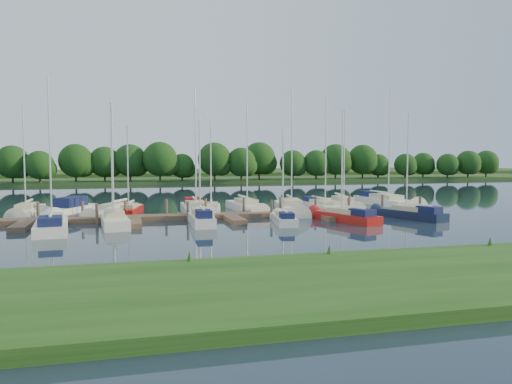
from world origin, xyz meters
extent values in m
plane|color=#1B2937|center=(0.00, 0.00, 0.00)|extent=(260.00, 260.00, 0.00)
cube|color=#1D4513|center=(0.00, -16.00, 0.25)|extent=(90.00, 10.00, 0.50)
cube|color=brown|center=(0.00, 8.00, 0.20)|extent=(40.00, 2.00, 0.40)
cube|color=brown|center=(-16.00, 5.00, 0.20)|extent=(1.20, 4.00, 0.40)
cube|color=brown|center=(-8.00, 5.00, 0.20)|extent=(1.20, 4.00, 0.40)
cube|color=brown|center=(0.00, 5.00, 0.20)|extent=(1.20, 4.00, 0.40)
cube|color=brown|center=(8.00, 5.00, 0.20)|extent=(1.20, 4.00, 0.40)
cube|color=brown|center=(16.00, 5.00, 0.20)|extent=(1.20, 4.00, 0.40)
cylinder|color=#473D33|center=(-15.55, 9.30, 0.60)|extent=(0.24, 0.24, 2.00)
cylinder|color=#473D33|center=(-12.09, 9.30, 0.60)|extent=(0.24, 0.24, 2.00)
cylinder|color=#473D33|center=(-8.64, 9.30, 0.60)|extent=(0.24, 0.24, 2.00)
cylinder|color=#473D33|center=(-5.18, 9.30, 0.60)|extent=(0.24, 0.24, 2.00)
cylinder|color=#473D33|center=(-1.73, 9.30, 0.60)|extent=(0.24, 0.24, 2.00)
cylinder|color=#473D33|center=(1.73, 9.30, 0.60)|extent=(0.24, 0.24, 2.00)
cylinder|color=#473D33|center=(5.18, 9.30, 0.60)|extent=(0.24, 0.24, 2.00)
cylinder|color=#473D33|center=(8.64, 9.30, 0.60)|extent=(0.24, 0.24, 2.00)
cylinder|color=#473D33|center=(12.09, 9.30, 0.60)|extent=(0.24, 0.24, 2.00)
cylinder|color=#473D33|center=(15.55, 9.30, 0.60)|extent=(0.24, 0.24, 2.00)
cylinder|color=#473D33|center=(19.00, 9.30, 0.60)|extent=(0.24, 0.24, 2.00)
cylinder|color=#473D33|center=(-10.80, 6.70, 0.60)|extent=(0.24, 0.24, 2.00)
cylinder|color=#473D33|center=(-3.60, 6.70, 0.60)|extent=(0.24, 0.24, 2.00)
cylinder|color=#473D33|center=(3.60, 6.70, 0.60)|extent=(0.24, 0.24, 2.00)
cylinder|color=#473D33|center=(10.80, 6.70, 0.60)|extent=(0.24, 0.24, 2.00)
cylinder|color=#473D33|center=(18.00, 6.70, 0.60)|extent=(0.24, 0.24, 2.00)
cube|color=#27481B|center=(0.00, 75.00, 0.30)|extent=(180.00, 30.00, 0.60)
cube|color=#345324|center=(0.00, 100.00, 0.70)|extent=(220.00, 40.00, 1.40)
cylinder|color=#38281C|center=(-27.88, 60.37, 1.25)|extent=(0.36, 0.36, 2.50)
sphere|color=#14390F|center=(-27.88, 60.37, 4.30)|extent=(5.82, 5.82, 5.82)
sphere|color=#14390F|center=(-26.63, 60.57, 3.47)|extent=(4.16, 4.16, 4.16)
cylinder|color=#38281C|center=(-24.20, 63.29, 1.11)|extent=(0.36, 0.36, 2.21)
sphere|color=#14390F|center=(-24.20, 63.29, 3.81)|extent=(5.16, 5.16, 5.16)
sphere|color=#14390F|center=(-23.10, 63.49, 3.07)|extent=(3.68, 3.68, 3.68)
cylinder|color=#38281C|center=(-17.42, 60.70, 1.25)|extent=(0.36, 0.36, 2.50)
sphere|color=#14390F|center=(-17.42, 60.70, 4.30)|extent=(5.82, 5.82, 5.82)
sphere|color=#14390F|center=(-16.17, 60.90, 3.47)|extent=(4.16, 4.16, 4.16)
cylinder|color=#38281C|center=(-13.19, 62.35, 1.15)|extent=(0.36, 0.36, 2.31)
sphere|color=#14390F|center=(-13.19, 62.35, 3.98)|extent=(5.39, 5.39, 5.39)
sphere|color=#14390F|center=(-12.04, 62.55, 3.21)|extent=(3.85, 3.85, 3.85)
cylinder|color=#38281C|center=(-8.79, 60.89, 1.28)|extent=(0.36, 0.36, 2.56)
sphere|color=#14390F|center=(-8.79, 60.89, 4.40)|extent=(5.96, 5.96, 5.96)
sphere|color=#14390F|center=(-7.52, 61.09, 3.55)|extent=(4.26, 4.26, 4.26)
cylinder|color=#38281C|center=(-2.46, 62.86, 1.25)|extent=(0.36, 0.36, 2.50)
sphere|color=#14390F|center=(-2.46, 62.86, 4.30)|extent=(5.83, 5.83, 5.83)
sphere|color=#14390F|center=(-1.21, 63.06, 3.47)|extent=(4.16, 4.16, 4.16)
cylinder|color=#38281C|center=(3.34, 62.15, 1.15)|extent=(0.36, 0.36, 2.30)
sphere|color=#14390F|center=(3.34, 62.15, 3.96)|extent=(5.37, 5.37, 5.37)
sphere|color=#14390F|center=(4.49, 62.35, 3.20)|extent=(3.83, 3.83, 3.83)
cylinder|color=#38281C|center=(8.21, 62.87, 1.20)|extent=(0.36, 0.36, 2.39)
sphere|color=#14390F|center=(8.21, 62.87, 4.12)|extent=(5.58, 5.58, 5.58)
sphere|color=#14390F|center=(9.41, 63.07, 3.32)|extent=(3.99, 3.99, 3.99)
cylinder|color=#38281C|center=(12.41, 63.56, 1.03)|extent=(0.36, 0.36, 2.05)
sphere|color=#14390F|center=(12.41, 63.56, 3.53)|extent=(4.79, 4.79, 4.79)
sphere|color=#14390F|center=(13.44, 63.76, 2.85)|extent=(3.42, 3.42, 3.42)
cylinder|color=#38281C|center=(18.43, 60.14, 1.19)|extent=(0.36, 0.36, 2.37)
sphere|color=#14390F|center=(18.43, 60.14, 4.09)|extent=(5.54, 5.54, 5.54)
sphere|color=#14390F|center=(19.62, 60.34, 3.30)|extent=(3.96, 3.96, 3.96)
cylinder|color=#38281C|center=(22.55, 63.45, 1.18)|extent=(0.36, 0.36, 2.37)
sphere|color=#14390F|center=(22.55, 63.45, 4.07)|extent=(5.52, 5.52, 5.52)
sphere|color=#14390F|center=(23.73, 63.65, 3.29)|extent=(3.94, 3.94, 3.94)
cylinder|color=#38281C|center=(27.41, 61.97, 1.04)|extent=(0.36, 0.36, 2.08)
sphere|color=#14390F|center=(27.41, 61.97, 3.58)|extent=(4.85, 4.85, 4.85)
sphere|color=#14390F|center=(28.45, 62.17, 2.89)|extent=(3.47, 3.47, 3.47)
cylinder|color=#38281C|center=(34.51, 63.75, 1.29)|extent=(0.36, 0.36, 2.58)
sphere|color=#14390F|center=(34.51, 63.75, 4.45)|extent=(6.03, 6.03, 6.03)
sphere|color=#14390F|center=(35.80, 63.95, 3.59)|extent=(4.31, 4.31, 4.31)
cylinder|color=#38281C|center=(38.57, 61.27, 1.23)|extent=(0.36, 0.36, 2.46)
sphere|color=#14390F|center=(38.57, 61.27, 4.24)|extent=(5.74, 5.74, 5.74)
sphere|color=#14390F|center=(39.80, 61.47, 3.42)|extent=(4.10, 4.10, 4.10)
cylinder|color=#38281C|center=(43.49, 61.30, 1.09)|extent=(0.36, 0.36, 2.18)
sphere|color=#14390F|center=(43.49, 61.30, 3.75)|extent=(5.09, 5.09, 5.09)
sphere|color=#14390F|center=(44.58, 61.50, 3.03)|extent=(3.63, 3.63, 3.63)
cylinder|color=#38281C|center=(48.94, 63.24, 1.35)|extent=(0.36, 0.36, 2.71)
sphere|color=#14390F|center=(48.94, 63.24, 4.66)|extent=(6.32, 6.32, 6.32)
sphere|color=#14390F|center=(50.29, 63.44, 3.76)|extent=(4.51, 4.51, 4.51)
cylinder|color=#38281C|center=(54.73, 63.13, 1.11)|extent=(0.36, 0.36, 2.21)
sphere|color=#14390F|center=(54.73, 63.13, 3.81)|extent=(5.16, 5.16, 5.16)
sphere|color=#14390F|center=(55.83, 63.33, 3.07)|extent=(3.69, 3.69, 3.69)
cylinder|color=#38281C|center=(60.14, 60.06, 1.19)|extent=(0.36, 0.36, 2.38)
sphere|color=#14390F|center=(60.14, 60.06, 4.10)|extent=(5.55, 5.55, 5.55)
sphere|color=#14390F|center=(61.33, 60.26, 3.31)|extent=(3.97, 3.97, 3.97)
cylinder|color=#38281C|center=(64.48, 60.25, 1.31)|extent=(0.36, 0.36, 2.63)
sphere|color=#14390F|center=(64.48, 60.25, 4.53)|extent=(6.13, 6.13, 6.13)
sphere|color=#14390F|center=(65.79, 60.45, 3.65)|extent=(4.38, 4.38, 4.38)
cylinder|color=#38281C|center=(71.06, 60.56, 1.09)|extent=(0.36, 0.36, 2.17)
sphere|color=#14390F|center=(71.06, 60.56, 3.74)|extent=(5.07, 5.07, 5.07)
sphere|color=#14390F|center=(72.15, 60.76, 3.02)|extent=(3.62, 3.62, 3.62)
cube|color=white|center=(-17.31, 14.49, 0.15)|extent=(2.05, 6.87, 1.09)
cone|color=white|center=(-17.38, 11.07, 0.15)|extent=(1.01, 2.41, 0.96)
cube|color=#BEB492|center=(-17.32, 14.15, 0.84)|extent=(1.50, 3.10, 0.50)
cylinder|color=silver|center=(-17.33, 13.81, 5.31)|extent=(0.12, 0.12, 9.23)
cylinder|color=silver|center=(-17.30, 15.17, 1.24)|extent=(0.16, 3.08, 0.10)
cylinder|color=white|center=(-17.30, 15.17, 1.24)|extent=(0.26, 2.74, 0.20)
cube|color=white|center=(-13.56, 14.36, 0.15)|extent=(4.38, 6.47, 1.12)
cone|color=white|center=(-14.82, 11.55, 0.15)|extent=(1.69, 2.11, 1.02)
cube|color=#131A45|center=(-13.56, 14.36, 1.07)|extent=(2.87, 3.76, 1.01)
cube|color=white|center=(-9.47, 12.45, 0.15)|extent=(4.72, 7.21, 1.12)
cone|color=white|center=(-10.93, 9.25, 0.15)|extent=(1.92, 2.65, 0.98)
cube|color=#BEB492|center=(-9.61, 12.13, 0.86)|extent=(2.66, 3.49, 0.51)
cylinder|color=silver|center=(-9.76, 11.81, 5.45)|extent=(0.12, 0.12, 9.49)
cylinder|color=silver|center=(-9.17, 13.08, 1.27)|extent=(1.41, 2.92, 0.10)
cylinder|color=white|center=(-9.17, 13.08, 1.27)|extent=(1.35, 2.64, 0.20)
cube|color=#9A110E|center=(-8.26, 12.84, 0.15)|extent=(2.65, 5.76, 0.97)
cone|color=#9A110E|center=(-8.82, 10.12, 0.15)|extent=(1.16, 2.06, 0.78)
cube|color=#BEB492|center=(-8.32, 12.57, 0.75)|extent=(1.65, 2.69, 0.44)
cylinder|color=silver|center=(-8.37, 12.30, 4.37)|extent=(0.12, 0.12, 7.51)
cylinder|color=silver|center=(-8.15, 13.39, 1.11)|extent=(0.61, 2.47, 0.10)
cylinder|color=white|center=(-8.15, 13.39, 1.11)|extent=(0.65, 2.22, 0.20)
cube|color=white|center=(-2.37, 11.65, 0.15)|extent=(2.45, 7.98, 1.20)
cone|color=white|center=(-2.48, 7.69, 0.15)|extent=(1.19, 2.80, 1.11)
cube|color=#BEB492|center=(-2.38, 11.25, 0.93)|extent=(1.77, 3.61, 0.55)
cube|color=maroon|center=(-2.30, 13.87, 1.04)|extent=(1.62, 2.42, 0.60)
cylinder|color=silver|center=(-2.39, 10.86, 6.11)|extent=(0.12, 0.12, 10.69)
cylinder|color=silver|center=(-2.34, 12.44, 1.37)|extent=(0.20, 3.56, 0.10)
cylinder|color=white|center=(-2.34, 12.44, 1.37)|extent=(0.29, 3.17, 0.20)
cube|color=white|center=(-0.79, 12.12, 0.15)|extent=(2.64, 6.19, 0.96)
cone|color=white|center=(-1.29, 9.16, 0.15)|extent=(1.17, 2.21, 0.84)
cube|color=#BEB492|center=(-0.84, 11.82, 0.75)|extent=(1.69, 2.87, 0.44)
cylinder|color=silver|center=(-0.89, 11.53, 4.66)|extent=(0.12, 0.12, 8.10)
cylinder|color=silver|center=(-0.70, 12.71, 1.10)|extent=(0.54, 2.68, 0.10)
cylinder|color=white|center=(-0.70, 12.71, 1.10)|extent=(0.59, 2.40, 0.20)
cube|color=white|center=(2.77, 13.34, 0.15)|extent=(2.58, 7.37, 1.18)
cone|color=white|center=(3.05, 9.73, 0.15)|extent=(1.21, 2.60, 1.01)
cube|color=#BEB492|center=(2.80, 12.98, 0.91)|extent=(1.77, 3.36, 0.54)
cylinder|color=silver|center=(2.83, 12.61, 5.64)|extent=(0.12, 0.12, 9.77)
cylinder|color=silver|center=(2.71, 14.06, 1.34)|extent=(0.35, 3.26, 0.10)
cylinder|color=white|center=(2.71, 14.06, 1.34)|extent=(0.42, 2.90, 0.20)
cube|color=white|center=(6.72, 11.03, 0.15)|extent=(3.63, 8.30, 1.25)
cone|color=white|center=(6.01, 7.08, 0.15)|extent=(1.60, 2.96, 1.12)
cube|color=#BEB492|center=(6.65, 10.64, 0.97)|extent=(2.30, 3.85, 0.57)
cylinder|color=silver|center=(6.58, 10.24, 6.21)|extent=(0.12, 0.12, 10.84)
cylinder|color=silver|center=(6.86, 11.82, 1.42)|extent=(0.74, 3.57, 0.10)
cylinder|color=white|center=(6.86, 11.82, 1.42)|extent=(0.76, 3.20, 0.20)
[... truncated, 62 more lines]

